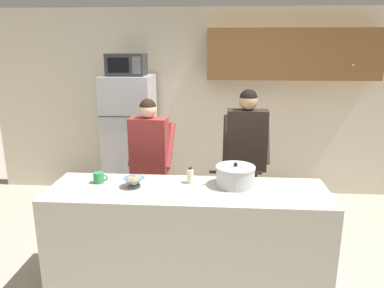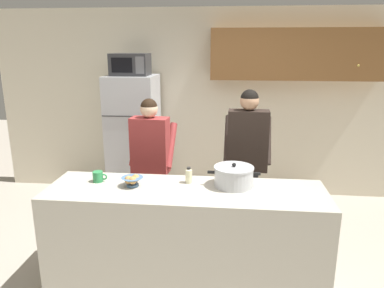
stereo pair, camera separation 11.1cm
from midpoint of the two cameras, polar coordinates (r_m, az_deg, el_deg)
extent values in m
plane|color=#B2A899|center=(3.57, -0.02, -20.88)|extent=(14.00, 14.00, 0.00)
cube|color=beige|center=(5.24, 2.59, 6.34)|extent=(6.00, 0.12, 2.60)
cube|color=brown|center=(5.03, 16.70, 13.28)|extent=(2.21, 0.34, 0.65)
sphere|color=gold|center=(5.05, 25.14, 11.04)|extent=(0.03, 0.03, 0.03)
cube|color=#BCB7A8|center=(3.32, -0.02, -14.44)|extent=(2.39, 0.68, 0.92)
cube|color=#B7BABF|center=(5.04, -8.43, 0.73)|extent=(0.64, 0.64, 1.72)
cube|color=#333333|center=(4.65, -9.58, 4.28)|extent=(0.63, 0.01, 0.01)
cylinder|color=#B2B2B7|center=(4.69, -7.34, -1.40)|extent=(0.02, 0.02, 0.78)
cube|color=#2D2D30|center=(4.87, -8.95, 12.18)|extent=(0.48, 0.36, 0.28)
cube|color=black|center=(4.71, -10.25, 12.03)|extent=(0.26, 0.01, 0.18)
cube|color=#59595B|center=(4.65, -7.48, 12.10)|extent=(0.11, 0.01, 0.21)
cylinder|color=#726656|center=(4.14, -4.57, -9.44)|extent=(0.11, 0.11, 0.76)
cylinder|color=#726656|center=(4.18, -6.44, -9.26)|extent=(0.11, 0.11, 0.76)
cube|color=#993333|center=(3.93, -5.76, -0.23)|extent=(0.41, 0.24, 0.60)
sphere|color=beige|center=(3.84, -5.91, 5.46)|extent=(0.18, 0.18, 0.18)
sphere|color=black|center=(3.84, -5.92, 5.79)|extent=(0.18, 0.18, 0.18)
cylinder|color=#993333|center=(3.99, -2.52, -0.20)|extent=(0.11, 0.37, 0.47)
cylinder|color=#993333|center=(4.10, -7.93, 0.08)|extent=(0.11, 0.37, 0.47)
cylinder|color=black|center=(4.14, 10.13, -9.30)|extent=(0.11, 0.11, 0.81)
cylinder|color=black|center=(4.13, 8.05, -9.24)|extent=(0.11, 0.11, 0.81)
cube|color=#2D231E|center=(3.89, 9.53, 0.54)|extent=(0.43, 0.21, 0.64)
sphere|color=tan|center=(3.81, 9.80, 6.65)|extent=(0.20, 0.20, 0.20)
sphere|color=black|center=(3.81, 9.82, 7.02)|extent=(0.19, 0.19, 0.19)
cylinder|color=#2D231E|center=(4.03, 12.48, 0.58)|extent=(0.09, 0.38, 0.49)
cylinder|color=#2D231E|center=(4.01, 6.45, 0.79)|extent=(0.09, 0.38, 0.49)
cylinder|color=silver|center=(3.19, 7.52, -5.18)|extent=(0.33, 0.33, 0.16)
cylinder|color=silver|center=(3.16, 7.58, -3.69)|extent=(0.34, 0.34, 0.02)
sphere|color=black|center=(3.15, 7.59, -3.25)|extent=(0.04, 0.04, 0.04)
cube|color=black|center=(3.17, 3.98, -4.42)|extent=(0.06, 0.02, 0.02)
cube|color=black|center=(3.19, 11.09, -4.59)|extent=(0.06, 0.02, 0.02)
cylinder|color=#2D8C4C|center=(3.36, -13.58, -4.98)|extent=(0.09, 0.09, 0.10)
torus|color=#2D8C4C|center=(3.34, -12.66, -5.03)|extent=(0.06, 0.01, 0.06)
cylinder|color=#4C7299|center=(3.21, -8.29, -6.36)|extent=(0.10, 0.10, 0.02)
cone|color=#4C7299|center=(3.20, -8.31, -5.69)|extent=(0.19, 0.19, 0.06)
sphere|color=tan|center=(3.18, -8.90, -5.53)|extent=(0.07, 0.07, 0.07)
sphere|color=tan|center=(3.21, -7.81, -5.32)|extent=(0.07, 0.07, 0.07)
sphere|color=tan|center=(3.16, -8.30, -5.66)|extent=(0.07, 0.07, 0.07)
cylinder|color=beige|center=(3.24, 0.48, -5.10)|extent=(0.06, 0.06, 0.12)
cone|color=beige|center=(3.21, 0.48, -3.95)|extent=(0.06, 0.06, 0.02)
cylinder|color=#262626|center=(3.21, 0.48, -3.83)|extent=(0.03, 0.03, 0.02)
camera|label=1|loc=(0.06, -89.11, 0.24)|focal=34.14mm
camera|label=2|loc=(0.06, 90.89, -0.24)|focal=34.14mm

